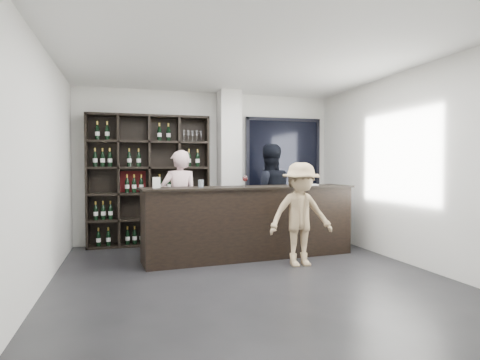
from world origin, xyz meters
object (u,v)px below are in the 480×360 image
object	(u,v)px
tasting_counter	(250,222)
taster_black	(269,195)
taster_pink	(179,201)
wine_shelf	(149,180)
customer	(301,214)

from	to	relation	value
tasting_counter	taster_black	xyz separation A→B (m)	(0.60, 0.79, 0.36)
taster_pink	taster_black	xyz separation A→B (m)	(1.64, 0.04, 0.06)
wine_shelf	customer	bearing A→B (deg)	-46.52
taster_pink	tasting_counter	bearing A→B (deg)	137.41
wine_shelf	taster_black	size ratio (longest dim) A/B	1.29
tasting_counter	taster_black	distance (m)	1.05
tasting_counter	taster_pink	bearing A→B (deg)	139.13
wine_shelf	taster_pink	bearing A→B (deg)	-57.07
wine_shelf	tasting_counter	bearing A→B (deg)	-44.32
wine_shelf	taster_pink	distance (m)	0.91
taster_pink	customer	bearing A→B (deg)	130.93
taster_pink	wine_shelf	bearing A→B (deg)	-63.78
tasting_counter	taster_black	size ratio (longest dim) A/B	1.86
wine_shelf	taster_black	bearing A→B (deg)	-17.91
taster_pink	customer	size ratio (longest dim) A/B	1.14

